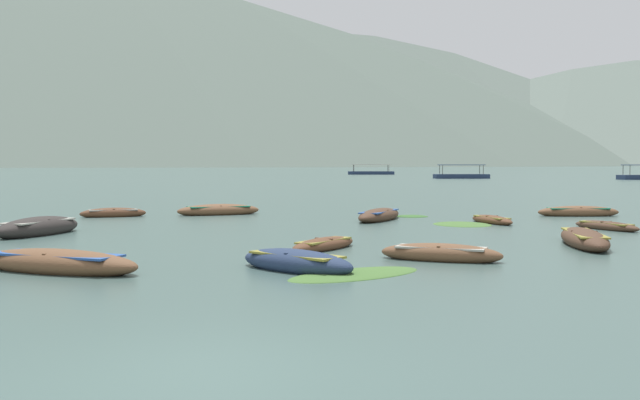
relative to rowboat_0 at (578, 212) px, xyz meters
name	(u,v)px	position (x,y,z in m)	size (l,w,h in m)	color
ground_plane	(309,165)	(-14.04, 1474.20, -0.19)	(6000.00, 6000.00, 0.00)	#425B56
mountain_1	(77,34)	(-523.10, 1596.41, 288.12)	(2459.82, 2459.82, 576.62)	#56665B
mountain_2	(305,36)	(-21.43, 1473.17, 262.82)	(1535.80, 1535.80, 526.01)	slate
mountain_3	(583,74)	(511.57, 1367.08, 173.35)	(1392.86, 1392.86, 347.08)	slate
rowboat_0	(578,212)	(0.00, 0.00, 0.00)	(3.90, 1.14, 0.60)	brown
rowboat_1	(113,213)	(-21.96, -0.25, -0.02)	(3.15, 1.95, 0.53)	brown
rowboat_2	(296,262)	(-13.09, -17.58, 0.00)	(3.19, 3.06, 0.62)	navy
rowboat_3	(219,210)	(-17.21, 1.13, 0.02)	(4.30, 2.85, 0.65)	brown
rowboat_4	(584,239)	(-4.47, -12.54, 0.01)	(1.87, 4.72, 0.64)	#4C3323
rowboat_5	(492,220)	(-5.17, -4.17, -0.06)	(1.56, 3.12, 0.41)	brown
rowboat_6	(324,245)	(-12.37, -13.38, -0.05)	(2.36, 3.01, 0.43)	brown
rowboat_8	(379,215)	(-9.71, -2.41, 0.01)	(2.86, 4.67, 0.65)	#4C3323
rowboat_9	(441,254)	(-9.41, -15.83, -0.02)	(3.30, 2.12, 0.54)	brown
rowboat_10	(39,228)	(-22.26, -8.86, 0.06)	(2.51, 4.31, 0.79)	#2D2826
rowboat_12	(57,263)	(-18.60, -17.64, 0.01)	(4.54, 2.86, 0.65)	brown
rowboat_13	(606,226)	(-1.59, -7.16, -0.06)	(1.93, 3.10, 0.40)	#4C3323
ferry_0	(371,173)	(1.59, 135.78, 0.26)	(10.69, 4.05, 2.54)	navy
ferry_2	(461,176)	(12.96, 88.91, 0.26)	(9.26, 3.35, 2.54)	navy
weed_patch_1	(462,225)	(-6.56, -4.86, -0.19)	(2.31, 2.73, 0.14)	#477033
weed_patch_2	(355,275)	(-11.77, -18.26, -0.19)	(3.53, 1.57, 0.14)	#477033
weed_patch_3	(412,217)	(-7.99, -0.33, -0.19)	(1.53, 1.55, 0.14)	#38662D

